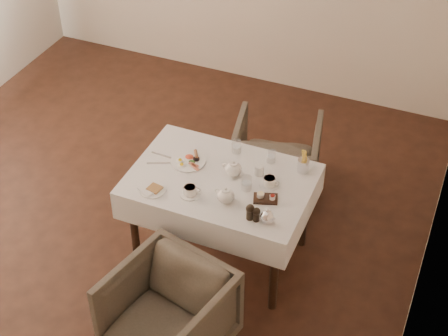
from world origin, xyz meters
name	(u,v)px	position (x,y,z in m)	size (l,w,h in m)	color
table	(221,191)	(0.80, 0.01, 0.64)	(1.28, 0.88, 0.75)	black
armchair_near	(168,314)	(0.82, -0.91, 0.33)	(0.70, 0.72, 0.65)	#484135
armchair_far	(276,157)	(0.92, 0.91, 0.32)	(0.69, 0.71, 0.65)	#484135
breakfast_plate	(189,160)	(0.51, 0.10, 0.76)	(0.26, 0.26, 0.03)	white
side_plate	(152,190)	(0.41, -0.29, 0.76)	(0.20, 0.18, 0.02)	white
teapot_centre	(233,168)	(0.87, 0.08, 0.82)	(0.17, 0.13, 0.13)	white
teapot_front	(226,195)	(0.93, -0.20, 0.82)	(0.16, 0.13, 0.13)	white
creamer	(259,170)	(1.03, 0.16, 0.80)	(0.06, 0.06, 0.08)	white
teacup_near	(190,191)	(0.68, -0.22, 0.79)	(0.14, 0.14, 0.07)	white
teacup_far	(269,182)	(1.14, 0.08, 0.79)	(0.14, 0.14, 0.07)	white
glass_left	(237,146)	(0.79, 0.34, 0.80)	(0.07, 0.07, 0.10)	silver
glass_mid	(247,183)	(1.01, -0.02, 0.81)	(0.07, 0.07, 0.10)	silver
glass_right	(271,156)	(1.06, 0.33, 0.80)	(0.07, 0.07, 0.09)	silver
condiment_board	(265,198)	(1.17, -0.07, 0.77)	(0.19, 0.16, 0.04)	black
pepper_mill_left	(250,212)	(1.14, -0.29, 0.81)	(0.06, 0.06, 0.12)	black
pepper_mill_right	(256,214)	(1.18, -0.29, 0.81)	(0.05, 0.05, 0.11)	black
silver_pot	(267,216)	(1.25, -0.28, 0.81)	(0.11, 0.09, 0.12)	white
fries_cup	(304,162)	(1.31, 0.32, 0.83)	(0.08, 0.08, 0.18)	silver
cutlery_fork	(164,156)	(0.32, 0.09, 0.76)	(0.02, 0.21, 0.00)	silver
cutlery_knife	(161,163)	(0.34, 0.00, 0.76)	(0.02, 0.21, 0.00)	silver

